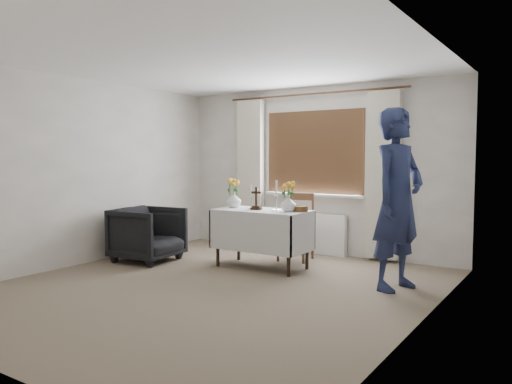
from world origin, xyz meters
TOP-DOWN VIEW (x-y plane):
  - ground at (0.00, 0.00)m, footprint 5.00×5.00m
  - altar_table at (-0.09, 1.16)m, footprint 1.24×0.64m
  - wooden_chair at (0.04, 1.83)m, footprint 0.49×0.49m
  - armchair at (-1.65, 0.64)m, footprint 0.90×0.88m
  - person at (1.71, 1.09)m, footprint 0.66×0.83m
  - radiator at (0.00, 2.42)m, footprint 1.10×0.10m
  - wooden_cross at (-0.16, 1.14)m, footprint 0.16×0.14m
  - candlestick_left at (-0.24, 1.13)m, footprint 0.09×0.09m
  - candlestick_right at (0.12, 1.17)m, footprint 0.12×0.12m
  - flower_vase_left at (-0.57, 1.21)m, footprint 0.24×0.24m
  - flower_vase_right at (0.30, 1.16)m, footprint 0.25×0.25m
  - wicker_basket at (0.42, 1.26)m, footprint 0.23×0.23m

SIDE VIEW (x-z plane):
  - ground at x=0.00m, z-range 0.00..0.00m
  - radiator at x=0.00m, z-range 0.00..0.60m
  - armchair at x=-1.65m, z-range 0.00..0.75m
  - altar_table at x=-0.09m, z-range 0.00..0.76m
  - wooden_chair at x=0.04m, z-range 0.00..0.95m
  - wicker_basket at x=0.42m, z-range 0.76..0.83m
  - flower_vase_right at x=0.30m, z-range 0.76..0.96m
  - flower_vase_left at x=-0.57m, z-range 0.76..0.97m
  - wooden_cross at x=-0.16m, z-range 0.76..1.06m
  - candlestick_left at x=-0.24m, z-range 0.76..1.09m
  - candlestick_right at x=0.12m, z-range 0.76..1.15m
  - person at x=1.71m, z-range 0.00..1.98m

